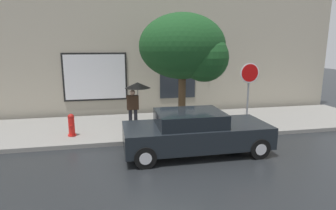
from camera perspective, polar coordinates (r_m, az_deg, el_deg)
name	(u,v)px	position (r m, az deg, el deg)	size (l,w,h in m)	color
ground_plane	(166,153)	(9.21, -0.39, -9.75)	(60.00, 60.00, 0.00)	black
sidewalk	(152,126)	(11.98, -3.16, -4.18)	(20.00, 4.00, 0.15)	gray
building_facade	(144,44)	(13.98, -4.94, 12.25)	(20.00, 0.67, 7.00)	#B2A893
parked_car	(195,132)	(9.09, 5.47, -5.49)	(4.61, 1.93, 1.37)	black
fire_hydrant	(72,125)	(10.90, -18.90, -3.85)	(0.30, 0.44, 0.83)	red
pedestrian_with_umbrella	(136,92)	(11.06, -6.45, 2.65)	(1.00, 1.00, 1.85)	black
street_tree	(187,49)	(11.07, 3.84, 11.24)	(3.36, 2.86, 4.48)	#4C3823
stop_sign	(249,83)	(11.13, 16.02, 4.25)	(0.76, 0.10, 2.62)	gray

